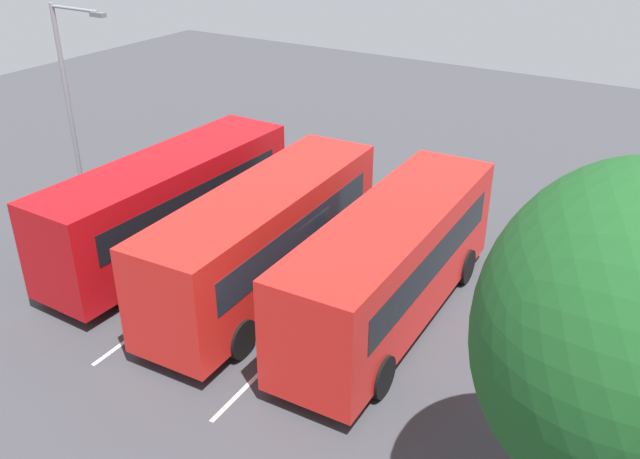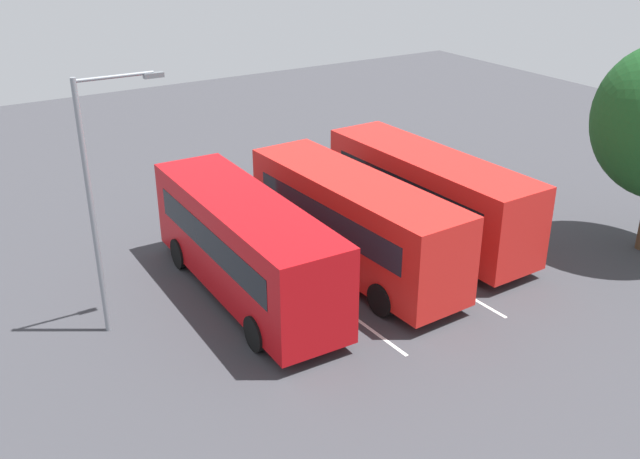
# 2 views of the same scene
# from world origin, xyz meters

# --- Properties ---
(ground_plane) EXTENTS (60.92, 60.92, 0.00)m
(ground_plane) POSITION_xyz_m (0.00, 0.00, 0.00)
(ground_plane) COLOR #38383D
(bus_far_left) EXTENTS (9.67, 2.86, 3.40)m
(bus_far_left) POSITION_xyz_m (0.22, -3.84, 1.88)
(bus_far_left) COLOR red
(bus_far_left) RESTS_ON ground
(bus_center_left) EXTENTS (9.70, 2.97, 3.40)m
(bus_center_left) POSITION_xyz_m (-0.37, 0.02, 1.88)
(bus_center_left) COLOR red
(bus_center_left) RESTS_ON ground
(bus_center_right) EXTENTS (9.64, 2.76, 3.40)m
(bus_center_right) POSITION_xyz_m (-0.09, 4.08, 1.88)
(bus_center_right) COLOR #B70C11
(bus_center_right) RESTS_ON ground
(pedestrian) EXTENTS (0.42, 0.42, 1.81)m
(pedestrian) POSITION_xyz_m (7.34, -1.15, 1.07)
(pedestrian) COLOR #232833
(pedestrian) RESTS_ON ground
(street_lamp) EXTENTS (0.23, 2.53, 7.76)m
(street_lamp) POSITION_xyz_m (0.17, 8.43, 4.47)
(street_lamp) COLOR gray
(street_lamp) RESTS_ON ground
(depot_tree) EXTENTS (5.33, 4.80, 7.73)m
(depot_tree) POSITION_xyz_m (-4.81, -10.22, 4.92)
(depot_tree) COLOR #4C3823
(depot_tree) RESTS_ON ground
(lane_stripe_outer_left) EXTENTS (11.54, 0.56, 0.01)m
(lane_stripe_outer_left) POSITION_xyz_m (0.00, -1.98, 0.00)
(lane_stripe_outer_left) COLOR silver
(lane_stripe_outer_left) RESTS_ON ground
(lane_stripe_inner_left) EXTENTS (11.54, 0.56, 0.01)m
(lane_stripe_inner_left) POSITION_xyz_m (0.00, 1.98, 0.00)
(lane_stripe_inner_left) COLOR silver
(lane_stripe_inner_left) RESTS_ON ground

